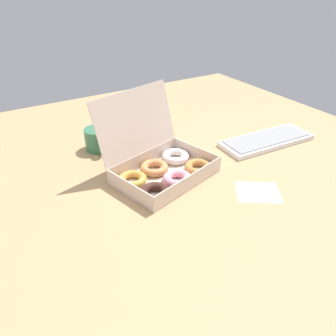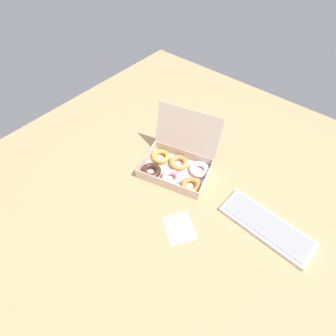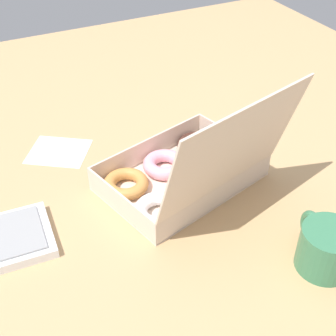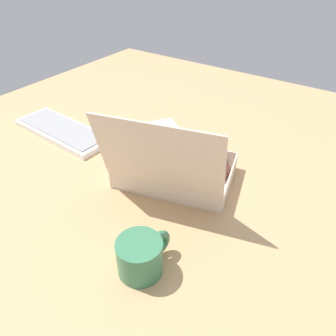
# 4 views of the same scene
# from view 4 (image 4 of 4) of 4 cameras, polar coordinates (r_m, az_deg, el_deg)

# --- Properties ---
(ground_plane) EXTENTS (1.80, 1.80, 0.02)m
(ground_plane) POSITION_cam_4_polar(r_m,az_deg,el_deg) (0.97, -0.28, -1.13)
(ground_plane) COLOR tan
(donut_box) EXTENTS (0.37, 0.34, 0.26)m
(donut_box) POSITION_cam_4_polar(r_m,az_deg,el_deg) (0.91, 1.06, -0.56)
(donut_box) COLOR beige
(donut_box) RESTS_ON ground_plane
(keyboard) EXTENTS (0.38, 0.16, 0.02)m
(keyboard) POSITION_cam_4_polar(r_m,az_deg,el_deg) (1.20, -17.88, 6.23)
(keyboard) COLOR white
(keyboard) RESTS_ON ground_plane
(coffee_mug) EXTENTS (0.09, 0.13, 0.08)m
(coffee_mug) POSITION_cam_4_polar(r_m,az_deg,el_deg) (0.69, -4.68, -14.93)
(coffee_mug) COLOR #397A54
(coffee_mug) RESTS_ON ground_plane
(paper_napkin) EXTENTS (0.17, 0.16, 0.00)m
(paper_napkin) POSITION_cam_4_polar(r_m,az_deg,el_deg) (1.18, -0.85, 6.97)
(paper_napkin) COLOR white
(paper_napkin) RESTS_ON ground_plane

